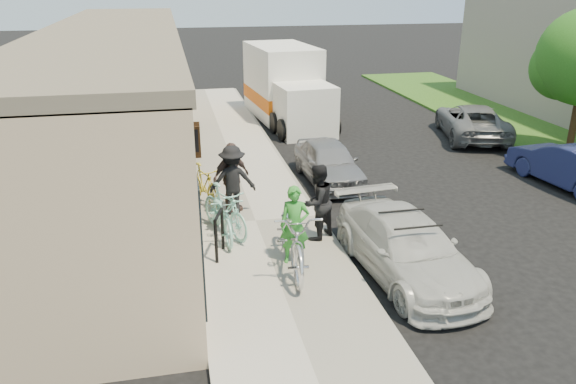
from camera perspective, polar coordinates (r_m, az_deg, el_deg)
ground at (r=11.26m, az=9.36°, el=-8.78°), size 120.00×120.00×0.00m
sidewalk at (r=13.35m, az=-3.31°, el=-3.19°), size 3.00×34.00×0.15m
curb at (r=13.64m, az=3.15°, el=-2.68°), size 0.12×34.00×0.13m
storefront at (r=17.44m, az=-16.77°, el=8.84°), size 3.60×20.00×4.22m
bike_rack at (r=11.52m, az=-7.02°, el=-3.87°), size 0.25×0.65×0.95m
sandwich_board at (r=18.02m, az=-9.93°, el=5.13°), size 0.69×0.69×1.08m
sedan_white at (r=11.25m, az=11.91°, el=-5.51°), size 2.05×4.27×1.24m
sedan_silver at (r=16.08m, az=4.19°, el=3.07°), size 1.50×3.55×1.20m
moving_truck at (r=23.07m, az=-0.21°, el=10.46°), size 2.79×6.21×2.96m
far_car_blue at (r=17.56m, az=26.75°, el=2.47°), size 1.81×3.95×1.26m
far_car_gray at (r=21.73m, az=18.17°, el=6.87°), size 3.15×4.81×1.23m
tandem_bike at (r=10.96m, az=0.50°, el=-4.52°), size 1.05×2.59×1.33m
woman_rider at (r=11.09m, az=0.68°, el=-3.40°), size 0.67×0.54×1.61m
man_standing at (r=12.12m, az=2.98°, el=-1.03°), size 1.04×0.99×1.69m
cruiser_bike_a at (r=12.50m, az=-6.44°, el=-1.87°), size 1.24×1.90×1.11m
cruiser_bike_b at (r=12.40m, az=-6.64°, el=-2.30°), size 0.87×2.01×1.02m
cruiser_bike_c at (r=14.27m, az=-8.52°, el=0.74°), size 1.00×1.73×1.00m
bystander_a at (r=13.48m, az=-5.65°, el=1.22°), size 1.13×0.69×1.70m
bystander_b at (r=13.64m, az=-5.79°, el=1.51°), size 1.09×0.85×1.72m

